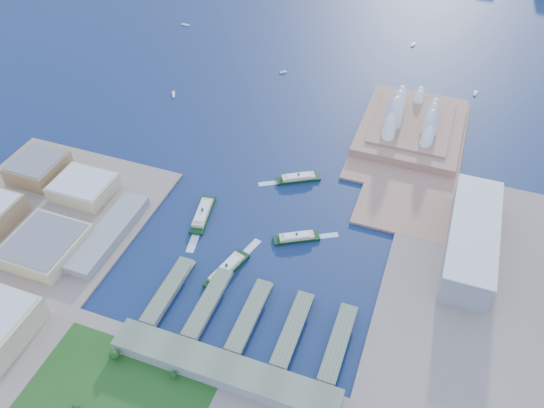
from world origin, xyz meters
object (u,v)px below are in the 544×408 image
at_px(opera_house, 415,111).
at_px(ferry_b, 298,177).
at_px(toaster_building, 471,239).
at_px(ferry_c, 227,268).
at_px(ferry_a, 203,212).
at_px(ferry_d, 297,236).

xyz_separation_m(opera_house, ferry_b, (-110.83, -148.63, -27.05)).
relative_size(toaster_building, ferry_c, 2.67).
xyz_separation_m(opera_house, toaster_building, (90.00, -200.00, -11.50)).
relative_size(toaster_building, ferry_b, 2.96).
distance_m(toaster_building, ferry_a, 285.38).
relative_size(ferry_a, ferry_b, 1.14).
bearing_deg(ferry_b, ferry_d, -13.22).
xyz_separation_m(opera_house, ferry_c, (-134.03, -309.50, -26.52)).
bearing_deg(toaster_building, ferry_b, 165.65).
distance_m(toaster_building, ferry_b, 207.88).
xyz_separation_m(ferry_a, ferry_c, (57.38, -64.47, -0.17)).
relative_size(opera_house, ferry_a, 3.01).
bearing_deg(ferry_c, ferry_d, -112.78).
height_order(opera_house, ferry_c, opera_house).
xyz_separation_m(ferry_a, ferry_d, (109.21, 2.03, -0.99)).
bearing_deg(ferry_d, ferry_c, 112.70).
bearing_deg(ferry_c, toaster_building, -138.80).
distance_m(ferry_a, ferry_b, 125.65).
bearing_deg(toaster_building, ferry_c, -153.95).
height_order(ferry_c, ferry_d, ferry_c).
bearing_deg(ferry_b, ferry_c, -38.30).
xyz_separation_m(toaster_building, ferry_a, (-281.41, -45.03, -14.84)).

